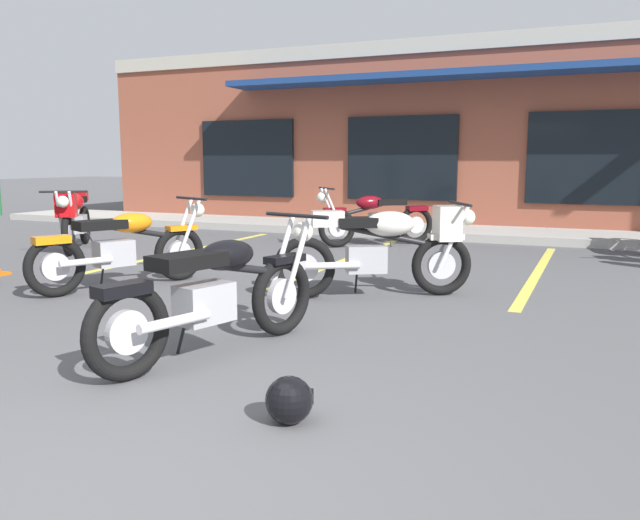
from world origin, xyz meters
name	(u,v)px	position (x,y,z in m)	size (l,w,h in m)	color
ground_plane	(344,323)	(0.00, 3.39, 0.00)	(80.00, 80.00, 0.00)	#515154
sidewalk_kerb	(482,233)	(0.00, 10.39, 0.07)	(22.00, 1.80, 0.14)	#A8A59E
brick_storefront_building	(512,139)	(0.00, 14.09, 1.91)	(18.06, 6.67, 3.80)	brown
painted_stall_lines	(436,265)	(0.00, 6.79, 0.00)	(7.97, 4.80, 0.01)	#DBCC4C
motorcycle_foreground_classic	(216,292)	(-0.52, 2.16, 0.46)	(0.92, 2.06, 0.98)	black
motorcycle_red_sportbike	(385,246)	(-0.02, 4.59, 0.53)	(1.89, 1.31, 0.98)	black
motorcycle_black_cruiser	(376,218)	(-1.42, 8.45, 0.46)	(1.68, 1.62, 0.98)	black
motorcycle_blue_standard	(75,217)	(-5.56, 6.01, 0.53)	(1.41, 1.83, 0.98)	black
motorcycle_green_cafe_racer	(123,247)	(-2.82, 3.88, 0.46)	(1.17, 1.97, 0.98)	black
helmet_on_pavement	(289,400)	(0.52, 1.25, 0.13)	(0.26, 0.26, 0.26)	black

